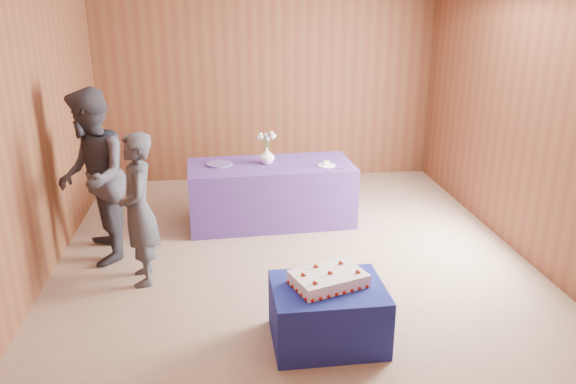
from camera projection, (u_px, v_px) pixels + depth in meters
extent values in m
plane|color=gray|center=(293.00, 262.00, 6.01)|extent=(6.00, 6.00, 0.00)
cube|color=brown|center=(268.00, 91.00, 8.37)|extent=(5.00, 0.04, 2.70)
cube|color=brown|center=(372.00, 287.00, 2.75)|extent=(5.00, 0.04, 2.70)
cube|color=brown|center=(30.00, 147.00, 5.27)|extent=(0.04, 6.00, 2.70)
cube|color=brown|center=(531.00, 132.00, 5.84)|extent=(0.04, 6.00, 2.70)
cube|color=navy|center=(328.00, 314.00, 4.56)|extent=(0.91, 0.71, 0.50)
cube|color=#5A3594|center=(271.00, 193.00, 6.96)|extent=(2.04, 1.00, 0.75)
cube|color=white|center=(328.00, 279.00, 4.50)|extent=(0.66, 0.54, 0.10)
sphere|color=maroon|center=(308.00, 302.00, 4.23)|extent=(0.03, 0.03, 0.03)
sphere|color=maroon|center=(371.00, 285.00, 4.47)|extent=(0.03, 0.03, 0.03)
sphere|color=maroon|center=(287.00, 280.00, 4.55)|extent=(0.03, 0.03, 0.03)
sphere|color=maroon|center=(346.00, 266.00, 4.78)|extent=(0.03, 0.03, 0.03)
sphere|color=maroon|center=(316.00, 281.00, 4.32)|extent=(0.03, 0.03, 0.03)
cone|color=#13561A|center=(319.00, 282.00, 4.33)|extent=(0.02, 0.02, 0.02)
sphere|color=maroon|center=(339.00, 263.00, 4.61)|extent=(0.03, 0.03, 0.03)
cone|color=#13561A|center=(342.00, 264.00, 4.61)|extent=(0.02, 0.02, 0.02)
sphere|color=maroon|center=(329.00, 271.00, 4.47)|extent=(0.03, 0.03, 0.03)
cone|color=#13561A|center=(331.00, 272.00, 4.48)|extent=(0.02, 0.02, 0.02)
imported|color=white|center=(267.00, 156.00, 6.83)|extent=(0.25, 0.25, 0.20)
cylinder|color=#305D25|center=(270.00, 142.00, 6.78)|extent=(0.01, 0.01, 0.16)
sphere|color=#A899C6|center=(274.00, 135.00, 6.76)|extent=(0.05, 0.05, 0.05)
cylinder|color=#305D25|center=(269.00, 141.00, 6.80)|extent=(0.01, 0.01, 0.16)
sphere|color=white|center=(271.00, 134.00, 6.82)|extent=(0.05, 0.05, 0.05)
cylinder|color=#305D25|center=(266.00, 141.00, 6.81)|extent=(0.01, 0.01, 0.16)
sphere|color=#A899C6|center=(266.00, 134.00, 6.84)|extent=(0.05, 0.05, 0.05)
cylinder|color=#305D25|center=(264.00, 141.00, 6.80)|extent=(0.01, 0.01, 0.16)
sphere|color=white|center=(261.00, 134.00, 6.80)|extent=(0.05, 0.05, 0.05)
cylinder|color=#305D25|center=(264.00, 142.00, 6.77)|extent=(0.01, 0.01, 0.16)
sphere|color=#A899C6|center=(259.00, 136.00, 6.74)|extent=(0.05, 0.05, 0.05)
cylinder|color=#305D25|center=(265.00, 142.00, 6.75)|extent=(0.01, 0.01, 0.16)
sphere|color=white|center=(261.00, 137.00, 6.68)|extent=(0.05, 0.05, 0.05)
cylinder|color=#305D25|center=(267.00, 142.00, 6.74)|extent=(0.01, 0.01, 0.16)
sphere|color=#A899C6|center=(267.00, 137.00, 6.66)|extent=(0.05, 0.05, 0.05)
cylinder|color=#305D25|center=(269.00, 142.00, 6.75)|extent=(0.01, 0.01, 0.16)
sphere|color=white|center=(272.00, 137.00, 6.70)|extent=(0.05, 0.05, 0.05)
cylinder|color=#5E4D9A|center=(219.00, 164.00, 6.81)|extent=(0.36, 0.36, 0.02)
cylinder|color=white|center=(326.00, 165.00, 6.77)|extent=(0.24, 0.24, 0.01)
cube|color=white|center=(326.00, 163.00, 6.75)|extent=(0.07, 0.06, 0.05)
sphere|color=maroon|center=(327.00, 160.00, 6.73)|extent=(0.02, 0.02, 0.02)
cube|color=#AFAFB3|center=(334.00, 168.00, 6.66)|extent=(0.26, 0.08, 0.00)
imported|color=#33343C|center=(139.00, 210.00, 5.37)|extent=(0.45, 0.60, 1.51)
imported|color=#34333D|center=(93.00, 177.00, 5.79)|extent=(0.87, 1.02, 1.84)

